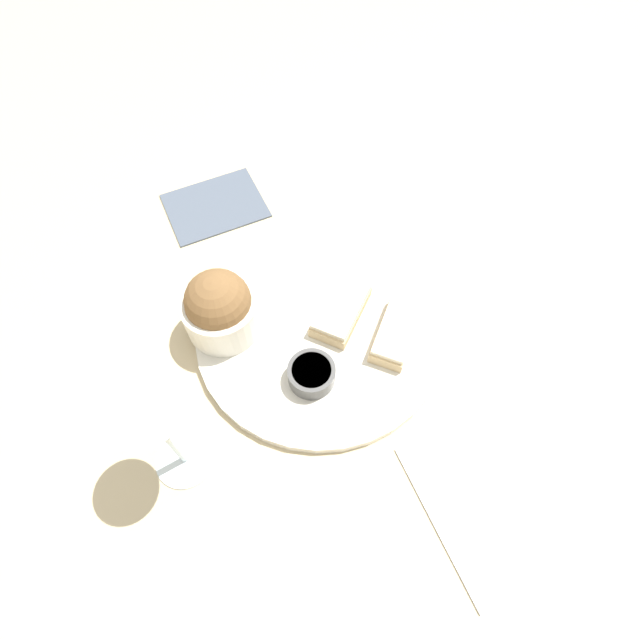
% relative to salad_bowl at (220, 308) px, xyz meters
% --- Properties ---
extents(ground_plane, '(4.00, 4.00, 0.00)m').
position_rel_salad_bowl_xyz_m(ground_plane, '(0.03, 0.13, -0.06)').
color(ground_plane, '#C6B289').
extents(dinner_plate, '(0.34, 0.34, 0.01)m').
position_rel_salad_bowl_xyz_m(dinner_plate, '(0.03, 0.13, -0.05)').
color(dinner_plate, silver).
rests_on(dinner_plate, ground_plane).
extents(salad_bowl, '(0.10, 0.10, 0.10)m').
position_rel_salad_bowl_xyz_m(salad_bowl, '(0.00, 0.00, 0.00)').
color(salad_bowl, silver).
rests_on(salad_bowl, dinner_plate).
extents(sauce_ramekin, '(0.06, 0.06, 0.03)m').
position_rel_salad_bowl_xyz_m(sauce_ramekin, '(0.10, 0.10, -0.03)').
color(sauce_ramekin, '#4C4C4C').
rests_on(sauce_ramekin, dinner_plate).
extents(cheese_toast_near, '(0.11, 0.10, 0.03)m').
position_rel_salad_bowl_xyz_m(cheese_toast_near, '(0.01, 0.16, -0.03)').
color(cheese_toast_near, '#D1B27F').
rests_on(cheese_toast_near, dinner_plate).
extents(cheese_toast_far, '(0.11, 0.09, 0.03)m').
position_rel_salad_bowl_xyz_m(cheese_toast_far, '(0.06, 0.23, -0.03)').
color(cheese_toast_far, '#D1B27F').
rests_on(cheese_toast_far, dinner_plate).
extents(wine_glass, '(0.08, 0.08, 0.17)m').
position_rel_salad_bowl_xyz_m(wine_glass, '(0.17, -0.06, 0.06)').
color(wine_glass, silver).
rests_on(wine_glass, ground_plane).
extents(napkin, '(0.16, 0.18, 0.01)m').
position_rel_salad_bowl_xyz_m(napkin, '(-0.24, -0.00, -0.06)').
color(napkin, '#4C5666').
rests_on(napkin, ground_plane).
extents(fork, '(0.19, 0.05, 0.01)m').
position_rel_salad_bowl_xyz_m(fork, '(0.30, 0.22, -0.06)').
color(fork, silver).
rests_on(fork, ground_plane).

